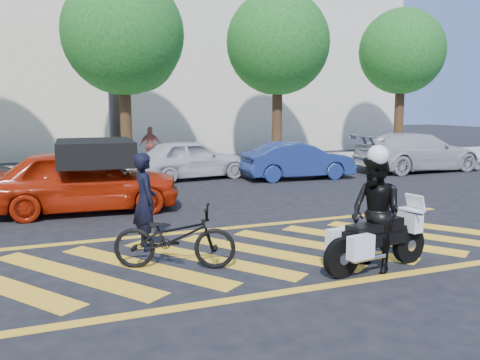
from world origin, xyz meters
name	(u,v)px	position (x,y,z in m)	size (l,w,h in m)	color
ground	(240,255)	(0.00, 0.00, 0.00)	(90.00, 90.00, 0.00)	black
sidewalk	(128,170)	(0.00, 12.00, 0.07)	(60.00, 5.00, 0.15)	#9E998E
crosswalk	(238,255)	(-0.04, 0.00, 0.00)	(12.33, 4.00, 0.01)	gold
building_right	(250,56)	(9.00, 21.00, 5.50)	(16.00, 8.00, 11.00)	beige
tree_center	(126,39)	(0.13, 12.06, 5.10)	(4.60, 4.60, 7.56)	black
tree_right	(280,47)	(6.63, 12.06, 5.05)	(4.40, 4.40, 7.41)	black
tree_far_right	(403,55)	(13.13, 12.06, 4.94)	(4.00, 4.00, 7.10)	black
officer_bike	(145,201)	(-1.46, 1.01, 0.88)	(0.65, 0.42, 1.77)	black
bicycle	(175,237)	(-1.25, -0.28, 0.52)	(0.68, 1.96, 1.03)	black
police_motorcycle	(375,240)	(1.69, -1.56, 0.50)	(2.08, 0.76, 0.92)	black
officer_moto	(376,213)	(1.68, -1.55, 0.93)	(0.90, 0.70, 1.85)	black
red_convertible	(83,180)	(-2.25, 4.78, 0.79)	(1.87, 4.64, 1.58)	#A51D07
parked_mid_right	(191,159)	(1.79, 9.20, 0.71)	(1.67, 4.14, 1.41)	#B8B8BC
parked_right	(298,161)	(5.30, 7.80, 0.65)	(1.39, 3.97, 1.31)	navy
parked_far_right	(417,152)	(10.70, 7.94, 0.76)	(2.13, 5.23, 1.52)	#A5A6AD
pedestrian_right	(151,145)	(1.12, 12.90, 0.93)	(0.91, 0.38, 1.56)	#944C43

